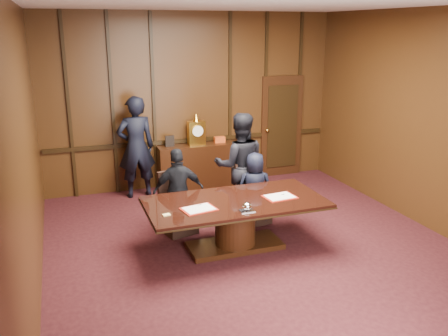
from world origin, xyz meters
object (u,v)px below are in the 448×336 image
signatory_left (179,192)px  witness_left (136,147)px  sideboard (197,164)px  signatory_right (255,188)px  witness_right (240,165)px  conference_table (235,216)px

signatory_left → witness_left: 2.04m
signatory_left → sideboard: bearing=-110.0°
signatory_right → witness_right: (-0.11, 0.40, 0.30)m
conference_table → sideboard: bearing=84.7°
sideboard → signatory_right: sideboard is taller
signatory_right → witness_right: bearing=-61.1°
sideboard → conference_table: bearing=-95.3°
witness_left → signatory_left: bearing=96.4°
witness_left → signatory_right: bearing=126.3°
conference_table → witness_right: (0.54, 1.20, 0.40)m
conference_table → witness_left: witness_left is taller
witness_left → witness_right: bearing=130.6°
conference_table → witness_left: size_ratio=1.33×
sideboard → witness_left: 1.36m
signatory_right → witness_left: (-1.62, 1.99, 0.37)m
conference_table → witness_left: bearing=109.3°
signatory_left → signatory_right: 1.30m
sideboard → signatory_left: (-0.93, -2.15, 0.22)m
sideboard → conference_table: 2.96m
witness_right → witness_left: bearing=-32.3°
signatory_left → witness_left: bearing=-77.4°
signatory_left → witness_right: 1.27m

